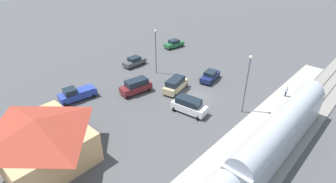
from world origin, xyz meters
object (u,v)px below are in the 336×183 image
Objects in this scene: light_pole_near_platform at (247,78)px; station_building at (40,140)px; suv_tan at (175,85)px; pickup_blue at (77,94)px; pedestrian_on_platform at (286,90)px; sedan_charcoal at (134,61)px; suv_white at (189,105)px; suv_maroon at (136,86)px; sedan_navy at (210,76)px; light_pole_lot_center at (156,47)px; sedan_green at (174,44)px.

station_building is at bearing 63.91° from light_pole_near_platform.
pickup_blue is (9.05, 11.91, -0.12)m from suv_tan.
suv_tan is at bearing 35.50° from pedestrian_on_platform.
station_building is 25.91m from sedan_charcoal.
station_building is 6.12× the size of pedestrian_on_platform.
suv_tan and suv_white have the same top height.
light_pole_near_platform is at bearing -169.91° from suv_tan.
pedestrian_on_platform is 22.78m from suv_maroon.
suv_white is 10.53m from sedan_navy.
pedestrian_on_platform is 16.72m from suv_tan.
pickup_blue is at bearing 52.79° from suv_tan.
pickup_blue is 0.72× the size of light_pole_lot_center.
suv_white is at bearing 108.85° from sedan_navy.
light_pole_near_platform is (-5.38, -5.13, 4.09)m from suv_white.
light_pole_lot_center is at bearing -20.93° from suv_tan.
pickup_blue is (22.66, 21.62, -0.25)m from pedestrian_on_platform.
suv_tan is at bearing 159.07° from light_pole_lot_center.
light_pole_lot_center is at bearing 24.89° from sedan_navy.
suv_white is 14.10m from light_pole_lot_center.
suv_tan is 14.96m from pickup_blue.
suv_tan reaches higher than pedestrian_on_platform.
station_building reaches higher than suv_white.
sedan_navy is (3.40, -9.97, -0.27)m from suv_white.
pickup_blue is 15.23m from light_pole_lot_center.
station_building is 37.72m from sedan_green.
suv_tan is 12.37m from sedan_charcoal.
pickup_blue is at bearing 34.97° from light_pole_near_platform.
suv_white is (8.29, 12.93, -0.13)m from pedestrian_on_platform.
station_building reaches higher than suv_tan.
light_pole_lot_center is (17.62, -0.74, -0.28)m from light_pole_near_platform.
pedestrian_on_platform is at bearing -136.34° from pickup_blue.
sedan_charcoal is 0.88× the size of suv_white.
suv_maroon is at bearing 47.01° from suv_tan.
station_building is 33.79m from pedestrian_on_platform.
station_building is at bearing 71.85° from suv_white.
suv_white and suv_maroon have the same top height.
suv_maroon is 16.73m from light_pole_near_platform.
suv_tan reaches higher than pickup_blue.
station_building is at bearing 109.68° from sedan_green.
suv_tan is 1.01× the size of suv_white.
sedan_green is at bearing -27.22° from sedan_navy.
suv_tan reaches higher than sedan_green.
light_pole_near_platform is (-8.79, 4.83, 4.36)m from sedan_navy.
sedan_green is 27.36m from light_pole_near_platform.
sedan_green is (8.99, -19.00, -0.27)m from suv_maroon.
sedan_green is 0.60× the size of light_pole_lot_center.
suv_maroon is at bearing -123.21° from pickup_blue.
light_pole_near_platform reaches higher than sedan_charcoal.
light_pole_near_platform is at bearing 179.59° from sedan_charcoal.
light_pole_near_platform reaches higher than suv_white.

